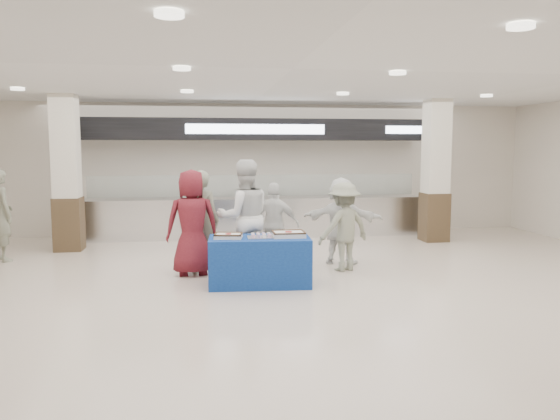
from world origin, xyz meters
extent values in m
plane|color=beige|center=(0.00, 0.00, 0.00)|extent=(14.00, 14.00, 0.00)
cube|color=silver|center=(0.00, 5.40, 0.45)|extent=(8.00, 0.80, 0.90)
cube|color=silver|center=(0.00, 5.40, 0.92)|extent=(8.00, 0.85, 0.04)
cube|color=white|center=(0.00, 5.10, 1.25)|extent=(7.60, 0.02, 0.50)
cube|color=black|center=(0.00, 5.40, 2.55)|extent=(8.40, 0.70, 0.50)
cube|color=silver|center=(0.00, 5.04, 2.55)|extent=(3.20, 0.03, 0.22)
cube|color=silver|center=(3.80, 5.04, 2.55)|extent=(1.40, 0.03, 0.18)
cube|color=#3D2D1B|center=(-4.00, 4.20, 0.55)|extent=(0.55, 0.55, 1.10)
cube|color=white|center=(-4.00, 4.20, 2.15)|extent=(0.50, 0.50, 2.10)
cube|color=#3D2D1B|center=(4.00, 4.20, 0.55)|extent=(0.55, 0.55, 1.10)
cube|color=white|center=(4.00, 4.20, 2.15)|extent=(0.50, 0.50, 2.10)
cube|color=navy|center=(-0.39, 0.73, 0.38)|extent=(1.60, 0.88, 0.75)
cube|color=silver|center=(-0.87, 0.71, 0.78)|extent=(0.46, 0.39, 0.06)
cube|color=#402712|center=(-0.87, 0.71, 0.83)|extent=(0.46, 0.39, 0.02)
cylinder|color=#A81A18|center=(-0.87, 0.71, 0.82)|extent=(0.11, 0.11, 0.01)
cube|color=silver|center=(0.06, 0.70, 0.79)|extent=(0.49, 0.39, 0.08)
cube|color=#402712|center=(0.06, 0.70, 0.84)|extent=(0.49, 0.39, 0.02)
cylinder|color=#A81A18|center=(0.06, 0.70, 0.83)|extent=(0.11, 0.11, 0.01)
cube|color=#A7A8AC|center=(-0.37, 0.68, 0.76)|extent=(0.42, 0.32, 0.02)
imported|color=maroon|center=(-1.43, 1.58, 0.89)|extent=(0.92, 0.64, 1.77)
imported|color=gray|center=(-1.27, 1.94, 0.87)|extent=(0.75, 0.64, 1.74)
imported|color=white|center=(-0.56, 1.55, 0.96)|extent=(1.04, 0.87, 1.93)
imported|color=white|center=(0.02, 2.01, 0.76)|extent=(0.95, 0.61, 1.51)
imported|color=gray|center=(1.16, 1.53, 0.77)|extent=(1.13, 0.89, 1.53)
imported|color=white|center=(1.26, 2.08, 0.80)|extent=(1.54, 1.05, 1.59)
imported|color=gray|center=(-4.99, 3.26, 0.87)|extent=(0.73, 0.76, 1.75)
camera|label=1|loc=(-1.28, -7.53, 2.12)|focal=35.00mm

